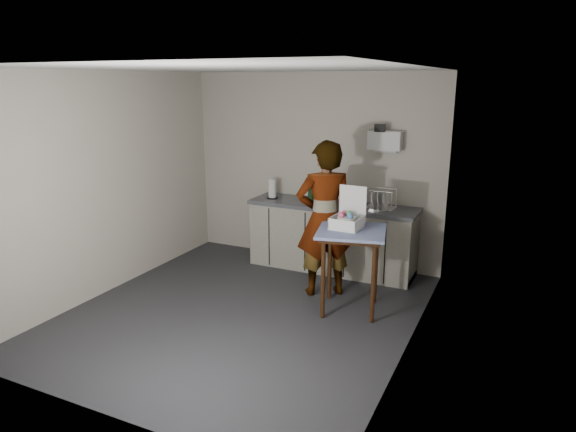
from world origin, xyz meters
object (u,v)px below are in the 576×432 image
at_px(dark_bottle, 318,195).
at_px(bakery_box, 347,219).
at_px(standing_man, 325,219).
at_px(side_table, 351,240).
at_px(dish_rack, 380,204).
at_px(paper_towel, 272,189).
at_px(kitchen_counter, 332,239).
at_px(soap_bottle, 312,193).
at_px(soda_can, 336,198).

xyz_separation_m(dark_bottle, bakery_box, (0.76, -1.05, 0.01)).
xyz_separation_m(standing_man, dark_bottle, (-0.40, 0.80, 0.09)).
bearing_deg(bakery_box, dark_bottle, 128.85).
bearing_deg(side_table, bakery_box, 128.04).
height_order(side_table, dish_rack, dish_rack).
height_order(dark_bottle, dish_rack, dish_rack).
bearing_deg(paper_towel, side_table, -35.54).
bearing_deg(kitchen_counter, standing_man, -76.33).
bearing_deg(bakery_box, soap_bottle, 133.38).
bearing_deg(bakery_box, standing_man, 147.73).
relative_size(soda_can, bakery_box, 0.29).
distance_m(soda_can, dish_rack, 0.62).
xyz_separation_m(dark_bottle, paper_towel, (-0.67, -0.04, 0.02)).
distance_m(soda_can, bakery_box, 1.25).
bearing_deg(standing_man, dish_rack, -152.12).
bearing_deg(dark_bottle, soap_bottle, -121.78).
relative_size(kitchen_counter, side_table, 2.41).
bearing_deg(dish_rack, soap_bottle, -173.23).
height_order(standing_man, soda_can, standing_man).
height_order(soda_can, dark_bottle, dark_bottle).
distance_m(side_table, bakery_box, 0.24).
relative_size(kitchen_counter, dark_bottle, 10.58).
bearing_deg(soap_bottle, bakery_box, -49.49).
distance_m(standing_man, dark_bottle, 0.90).
distance_m(paper_towel, dish_rack, 1.51).
xyz_separation_m(soda_can, bakery_box, (0.54, -1.12, 0.05)).
bearing_deg(side_table, soap_bottle, 118.21).
height_order(standing_man, dark_bottle, standing_man).
bearing_deg(soda_can, side_table, -62.49).
height_order(kitchen_counter, paper_towel, paper_towel).
height_order(kitchen_counter, soda_can, soda_can).
xyz_separation_m(soda_can, dark_bottle, (-0.22, -0.07, 0.04)).
distance_m(soap_bottle, paper_towel, 0.61).
xyz_separation_m(standing_man, bakery_box, (0.36, -0.26, 0.11)).
bearing_deg(dish_rack, kitchen_counter, -179.06).
height_order(standing_man, bakery_box, standing_man).
relative_size(side_table, dish_rack, 2.56).
xyz_separation_m(side_table, bakery_box, (-0.07, 0.06, 0.22)).
bearing_deg(bakery_box, dish_rack, 88.95).
distance_m(kitchen_counter, paper_towel, 1.07).
distance_m(kitchen_counter, bakery_box, 1.34).
bearing_deg(soap_bottle, paper_towel, 174.80).
xyz_separation_m(soap_bottle, bakery_box, (0.82, -0.96, -0.03)).
relative_size(standing_man, dish_rack, 5.08).
relative_size(side_table, paper_towel, 3.44).
bearing_deg(bakery_box, soda_can, 118.68).
relative_size(kitchen_counter, paper_towel, 8.30).
xyz_separation_m(side_table, dish_rack, (0.00, 1.13, 0.16)).
xyz_separation_m(standing_man, dish_rack, (0.44, 0.81, 0.05)).
xyz_separation_m(side_table, dark_bottle, (-0.84, 1.11, 0.21)).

